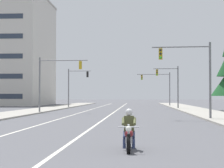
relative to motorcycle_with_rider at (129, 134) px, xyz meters
name	(u,v)px	position (x,y,z in m)	size (l,w,h in m)	color
lane_stripe_center	(116,111)	(-2.43, 37.64, -0.58)	(0.16, 100.00, 0.01)	beige
lane_stripe_left	(87,111)	(-6.15, 37.64, -0.58)	(0.16, 100.00, 0.01)	beige
sidewalk_kerb_right	(203,112)	(7.74, 32.64, -0.52)	(4.40, 110.00, 0.14)	#9E998E
sidewalk_kerb_left	(29,112)	(-12.37, 32.64, -0.52)	(4.40, 110.00, 0.14)	#9E998E
motorcycle_with_rider	(129,134)	(0.00, 0.00, 0.00)	(0.70, 2.19, 1.46)	black
traffic_signal_near_right	(193,69)	(4.76, 18.56, 3.50)	(4.70, 0.45, 6.20)	slate
traffic_signal_near_left	(54,76)	(-8.99, 30.44, 3.55)	(5.49, 0.37, 6.20)	slate
traffic_signal_mid_right	(171,81)	(5.16, 45.10, 3.43)	(3.63, 0.40, 6.20)	slate
traffic_signal_mid_left	(75,82)	(-9.62, 49.85, 3.43)	(3.68, 0.37, 6.20)	slate
traffic_signal_far_right	(160,83)	(4.40, 60.82, 3.58)	(6.09, 0.41, 6.20)	slate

